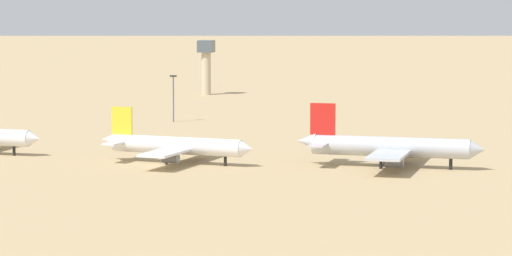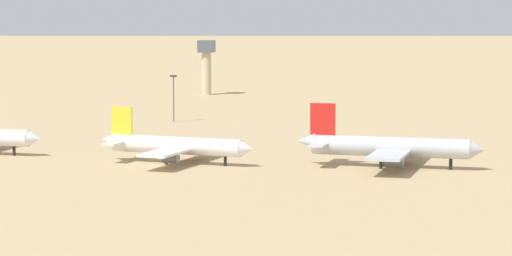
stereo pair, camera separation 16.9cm
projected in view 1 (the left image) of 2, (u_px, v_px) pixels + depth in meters
ground at (157, 166)px, 252.24m from camera, size 4000.00×4000.00×0.00m
parked_jet_yellow_2 at (175, 146)px, 255.84m from camera, size 34.15×29.05×11.29m
parked_jet_red_3 at (389, 147)px, 250.09m from camera, size 38.21×32.14×12.62m
control_tower at (206, 62)px, 425.97m from camera, size 5.20×5.20×18.64m
light_pole_mid at (173, 94)px, 337.45m from camera, size 1.80×0.50×12.69m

